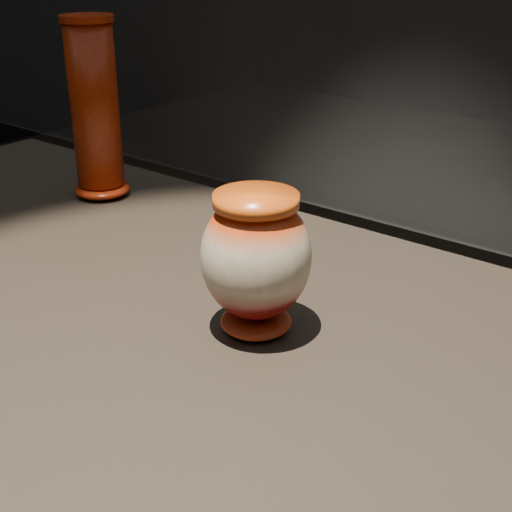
{
  "coord_description": "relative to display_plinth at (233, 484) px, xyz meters",
  "views": [
    {
      "loc": [
        0.54,
        -0.62,
        1.37
      ],
      "look_at": [
        0.03,
        0.01,
        1.01
      ],
      "focal_mm": 50.0,
      "sensor_mm": 36.0,
      "label": 1
    }
  ],
  "objects": [
    {
      "name": "main_vase",
      "position": [
        0.03,
        0.01,
        0.37
      ],
      "size": [
        0.17,
        0.17,
        0.19
      ],
      "rotation": [
        0.0,
        0.0,
        0.29
      ],
      "color": "#690B09",
      "rests_on": "display_plinth"
    },
    {
      "name": "tall_vase",
      "position": [
        -0.53,
        0.23,
        0.43
      ],
      "size": [
        0.12,
        0.12,
        0.34
      ],
      "rotation": [
        0.0,
        0.0,
        0.09
      ],
      "color": "red",
      "rests_on": "display_plinth"
    },
    {
      "name": "display_plinth",
      "position": [
        0.0,
        0.0,
        0.0
      ],
      "size": [
        2.0,
        0.8,
        0.9
      ],
      "color": "black",
      "rests_on": "ground"
    }
  ]
}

